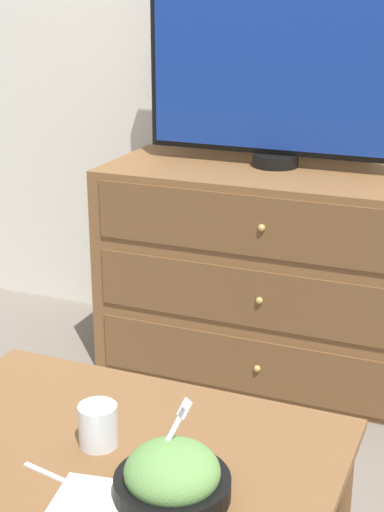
% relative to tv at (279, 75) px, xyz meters
% --- Properties ---
extents(ground_plane, '(12.00, 12.00, 0.00)m').
position_rel_tv_xyz_m(ground_plane, '(0.06, 0.21, -1.06)').
color(ground_plane, '#70665B').
extents(wall_back, '(12.00, 0.05, 2.60)m').
position_rel_tv_xyz_m(wall_back, '(0.06, 0.23, 0.24)').
color(wall_back, silver).
rests_on(wall_back, ground_plane).
extents(dresser, '(1.27, 0.52, 0.75)m').
position_rel_tv_xyz_m(dresser, '(0.06, -0.08, -0.69)').
color(dresser, brown).
rests_on(dresser, ground_plane).
extents(tv, '(0.94, 0.16, 0.61)m').
position_rel_tv_xyz_m(tv, '(0.00, 0.00, 0.00)').
color(tv, black).
rests_on(tv, dresser).
extents(coffee_table, '(0.91, 0.63, 0.48)m').
position_rel_tv_xyz_m(coffee_table, '(0.09, -1.43, -0.65)').
color(coffee_table, brown).
rests_on(coffee_table, ground_plane).
extents(takeout_bowl, '(0.22, 0.22, 0.17)m').
position_rel_tv_xyz_m(takeout_bowl, '(0.26, -1.51, -0.55)').
color(takeout_bowl, black).
rests_on(takeout_bowl, coffee_table).
extents(drink_cup, '(0.08, 0.08, 0.09)m').
position_rel_tv_xyz_m(drink_cup, '(0.06, -1.42, -0.55)').
color(drink_cup, white).
rests_on(drink_cup, coffee_table).
extents(napkin, '(0.22, 0.22, 0.00)m').
position_rel_tv_xyz_m(napkin, '(0.16, -1.60, -0.59)').
color(napkin, silver).
rests_on(napkin, coffee_table).
extents(knife, '(0.18, 0.05, 0.01)m').
position_rel_tv_xyz_m(knife, '(0.05, -1.55, -0.59)').
color(knife, white).
rests_on(knife, coffee_table).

